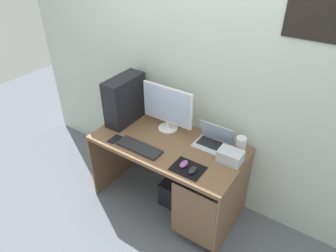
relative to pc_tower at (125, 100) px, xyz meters
name	(u,v)px	position (x,y,z in m)	size (l,w,h in m)	color
ground_plane	(168,201)	(0.56, -0.09, -0.98)	(8.00, 8.00, 0.00)	slate
wall_back	(193,71)	(0.56, 0.30, 0.32)	(4.00, 0.05, 2.60)	beige
desk	(169,157)	(0.57, -0.10, -0.38)	(1.37, 0.69, 0.75)	brown
pc_tower	(125,100)	(0.00, 0.00, 0.00)	(0.18, 0.43, 0.46)	black
monitor	(168,108)	(0.43, 0.10, 0.00)	(0.52, 0.19, 0.44)	white
laptop	(214,141)	(0.91, 0.11, -0.19)	(0.32, 0.22, 0.21)	#B7BCC6
speaker	(241,145)	(1.14, 0.15, -0.15)	(0.09, 0.09, 0.15)	silver
projector	(230,156)	(1.12, -0.01, -0.18)	(0.20, 0.14, 0.10)	#B7BCC6
keyboard	(139,147)	(0.39, -0.30, -0.22)	(0.42, 0.14, 0.02)	#232326
mousepad	(188,169)	(0.88, -0.29, -0.23)	(0.26, 0.20, 0.01)	black
mouse_left	(184,164)	(0.84, -0.28, -0.21)	(0.06, 0.10, 0.03)	#8C4C99
mouse_right	(193,170)	(0.93, -0.30, -0.21)	(0.06, 0.10, 0.03)	#232326
cell_phone	(115,139)	(0.13, -0.31, -0.22)	(0.07, 0.13, 0.01)	black
subwoofer	(176,192)	(0.62, -0.05, -0.85)	(0.26, 0.26, 0.26)	black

